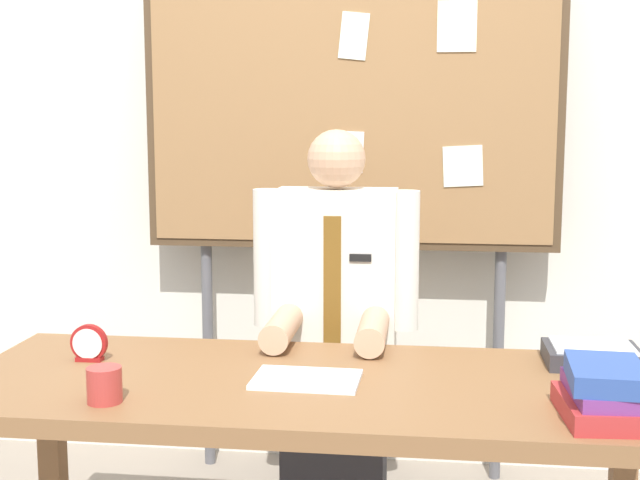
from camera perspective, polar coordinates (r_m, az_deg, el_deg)
The scene contains 9 objects.
back_wall at distance 3.49m, azimuth 2.35°, elevation 6.89°, with size 6.40×0.08×2.70m, color silver.
desk at distance 2.32m, azimuth -0.58°, elevation -11.28°, with size 1.90×0.75×0.74m.
person at distance 2.89m, azimuth 1.04°, elevation -7.53°, with size 0.55×0.56×1.39m.
bulletin_board at distance 3.28m, azimuth 2.06°, elevation 9.10°, with size 1.60×0.09×2.08m.
book_stack at distance 2.11m, azimuth 18.77°, elevation -9.70°, with size 0.23×0.28×0.13m.
open_notebook at distance 2.28m, azimuth -0.91°, elevation -9.32°, with size 0.28×0.19×0.01m, color white.
desk_clock at distance 2.54m, azimuth -15.21°, elevation -6.78°, with size 0.11×0.04×0.11m.
coffee_mug at distance 2.17m, azimuth -14.23°, elevation -9.38°, with size 0.09×0.09×0.09m, color #B23833.
paper_tray at distance 2.54m, azimuth 17.76°, elevation -7.34°, with size 0.26×0.20×0.06m.
Camera 1 is at (0.30, -2.17, 1.43)m, focal length 47.80 mm.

